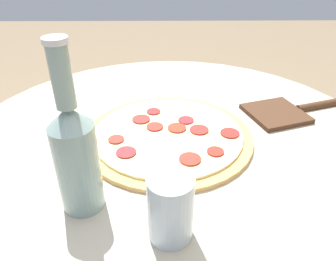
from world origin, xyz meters
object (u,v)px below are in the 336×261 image
at_px(beer_bottle, 76,153).
at_px(pizza, 168,135).
at_px(pizza_paddle, 288,111).
at_px(drinking_glass, 170,208).

bearing_deg(beer_bottle, pizza, 144.47).
height_order(pizza_paddle, drinking_glass, drinking_glass).
distance_m(beer_bottle, drinking_glass, 0.17).
bearing_deg(pizza, drinking_glass, -0.02).
height_order(pizza, drinking_glass, drinking_glass).
bearing_deg(pizza, beer_bottle, -35.53).
xyz_separation_m(pizza, drinking_glass, (0.27, -0.00, 0.05)).
bearing_deg(pizza_paddle, pizza, -178.12).
bearing_deg(beer_bottle, pizza_paddle, 124.97).
bearing_deg(beer_bottle, drinking_glass, 65.45).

